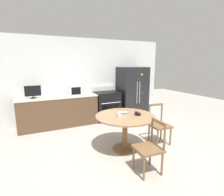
{
  "coord_description": "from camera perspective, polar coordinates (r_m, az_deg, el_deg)",
  "views": [
    {
      "loc": [
        -1.82,
        -2.83,
        1.83
      ],
      "look_at": [
        0.08,
        1.15,
        0.95
      ],
      "focal_mm": 28.0,
      "sensor_mm": 36.0,
      "label": 1
    }
  ],
  "objects": [
    {
      "name": "dining_chair_near",
      "position": [
        3.11,
        12.1,
        -15.68
      ],
      "size": [
        0.45,
        0.45,
        0.9
      ],
      "rotation": [
        0.0,
        0.0,
        1.5
      ],
      "color": "brown",
      "rests_on": "ground_plane"
    },
    {
      "name": "microwave",
      "position": [
        5.32,
        -11.71,
        2.61
      ],
      "size": [
        0.46,
        0.4,
        0.3
      ],
      "color": "white",
      "rests_on": "kitchen_counter"
    },
    {
      "name": "back_wall",
      "position": [
        5.8,
        -7.17,
        5.96
      ],
      "size": [
        5.2,
        0.1,
        2.6
      ],
      "color": "silver",
      "rests_on": "ground_plane"
    },
    {
      "name": "countertop_tv",
      "position": [
        5.15,
        -24.44,
        1.95
      ],
      "size": [
        0.41,
        0.16,
        0.34
      ],
      "color": "black",
      "rests_on": "kitchen_counter"
    },
    {
      "name": "oven_range",
      "position": [
        5.73,
        -1.81,
        -2.47
      ],
      "size": [
        0.79,
        0.68,
        1.08
      ],
      "color": "black",
      "rests_on": "ground_plane"
    },
    {
      "name": "dining_table",
      "position": [
        3.72,
        4.28,
        -7.77
      ],
      "size": [
        1.24,
        1.24,
        0.76
      ],
      "color": "#997551",
      "rests_on": "ground_plane"
    },
    {
      "name": "ground_plane",
      "position": [
        3.83,
        6.65,
        -17.33
      ],
      "size": [
        14.0,
        14.0,
        0.0
      ],
      "primitive_type": "plane",
      "color": "#B2ADA3"
    },
    {
      "name": "candle_glass",
      "position": [
        3.58,
        2.31,
        -5.45
      ],
      "size": [
        0.09,
        0.09,
        0.09
      ],
      "color": "silver",
      "rests_on": "dining_table"
    },
    {
      "name": "folded_napkin",
      "position": [
        3.78,
        3.46,
        -4.77
      ],
      "size": [
        0.2,
        0.11,
        0.05
      ],
      "color": "#A3BCDB",
      "rests_on": "dining_table"
    },
    {
      "name": "kitchen_counter",
      "position": [
        5.35,
        -16.96,
        -4.15
      ],
      "size": [
        2.22,
        0.64,
        0.9
      ],
      "color": "brown",
      "rests_on": "ground_plane"
    },
    {
      "name": "refrigerator",
      "position": [
        6.05,
        6.59,
        1.91
      ],
      "size": [
        0.92,
        0.75,
        1.7
      ],
      "color": "black",
      "rests_on": "ground_plane"
    },
    {
      "name": "wallet",
      "position": [
        3.72,
        8.38,
        -5.12
      ],
      "size": [
        0.17,
        0.17,
        0.07
      ],
      "color": "black",
      "rests_on": "dining_table"
    },
    {
      "name": "dining_chair_right",
      "position": [
        4.21,
        15.14,
        -8.51
      ],
      "size": [
        0.45,
        0.45,
        0.9
      ],
      "rotation": [
        0.0,
        0.0,
        3.06
      ],
      "color": "brown",
      "rests_on": "ground_plane"
    }
  ]
}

